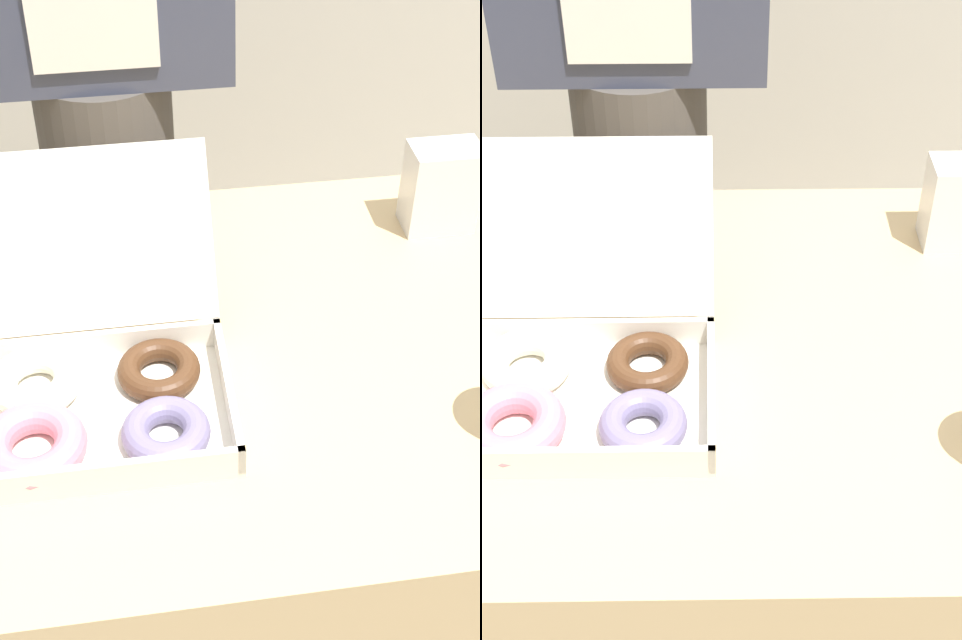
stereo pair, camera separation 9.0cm
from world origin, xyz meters
The scene contains 4 objects.
table centered at (0.00, 0.00, 0.37)m, with size 0.93×0.69×0.74m.
donut_box centered at (-0.19, -0.07, 0.77)m, with size 0.29×0.33×0.22m.
napkin_holder centered at (0.30, 0.21, 0.80)m, with size 0.10×0.06×0.12m.
person_customer centered at (-0.15, 0.54, 0.90)m, with size 0.40×0.23×1.63m.
Camera 2 is at (-0.03, -0.79, 1.47)m, focal length 50.00 mm.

